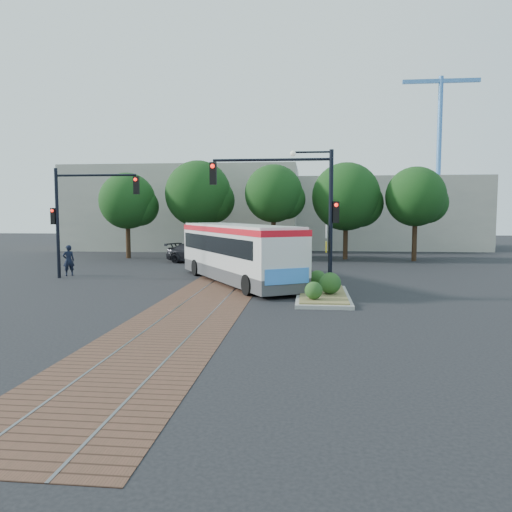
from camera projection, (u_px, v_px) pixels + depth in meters
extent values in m
plane|color=black|center=(215.00, 292.00, 22.55)|extent=(120.00, 120.00, 0.00)
cube|color=#533426|center=(229.00, 280.00, 26.52)|extent=(3.60, 40.00, 0.01)
cube|color=slate|center=(215.00, 280.00, 26.59)|extent=(0.06, 40.00, 0.01)
cube|color=slate|center=(243.00, 280.00, 26.44)|extent=(0.06, 40.00, 0.01)
cylinder|color=#382314|center=(128.00, 240.00, 39.33)|extent=(0.36, 0.36, 2.86)
sphere|color=black|center=(127.00, 201.00, 39.06)|extent=(4.40, 4.40, 4.40)
cylinder|color=#382314|center=(199.00, 238.00, 39.53)|extent=(0.36, 0.36, 3.12)
sphere|color=black|center=(198.00, 194.00, 39.23)|extent=(5.20, 5.20, 5.20)
cylinder|color=#382314|center=(273.00, 238.00, 38.10)|extent=(0.36, 0.36, 3.39)
sphere|color=black|center=(274.00, 194.00, 37.81)|extent=(4.40, 4.40, 4.40)
cylinder|color=#382314|center=(345.00, 241.00, 38.34)|extent=(0.36, 0.36, 2.86)
sphere|color=black|center=(346.00, 197.00, 38.04)|extent=(5.20, 5.20, 5.20)
cylinder|color=#382314|center=(414.00, 240.00, 37.01)|extent=(0.36, 0.36, 3.12)
sphere|color=black|center=(416.00, 197.00, 36.73)|extent=(4.40, 4.40, 4.40)
cube|color=#ADA899|center=(189.00, 209.00, 50.79)|extent=(22.00, 12.00, 8.00)
cube|color=#ADA899|center=(386.00, 213.00, 50.71)|extent=(18.00, 10.00, 7.00)
cylinder|color=#3F72B2|center=(439.00, 162.00, 53.56)|extent=(0.50, 0.50, 18.00)
cube|color=#3F72B2|center=(441.00, 81.00, 52.82)|extent=(8.00, 0.40, 0.40)
cube|color=#404042|center=(237.00, 273.00, 25.70)|extent=(7.60, 10.78, 0.65)
cube|color=silver|center=(237.00, 249.00, 25.59)|extent=(7.62, 10.79, 1.76)
cube|color=black|center=(235.00, 244.00, 25.82)|extent=(7.11, 9.86, 0.83)
cube|color=red|center=(237.00, 229.00, 25.50)|extent=(7.65, 10.81, 0.28)
cube|color=silver|center=(237.00, 226.00, 25.49)|extent=(7.37, 10.43, 0.13)
cube|color=black|center=(286.00, 249.00, 20.63)|extent=(1.34, 0.84, 0.83)
cube|color=#3983E4|center=(287.00, 276.00, 20.58)|extent=(1.79, 1.07, 0.65)
cube|color=orange|center=(266.00, 261.00, 25.29)|extent=(2.15, 3.63, 1.02)
cylinder|color=black|center=(248.00, 285.00, 21.64)|extent=(0.75, 0.96, 0.93)
cylinder|color=black|center=(292.00, 282.00, 22.51)|extent=(0.75, 0.96, 0.93)
cylinder|color=black|center=(196.00, 268.00, 28.47)|extent=(0.75, 0.96, 0.93)
cylinder|color=black|center=(231.00, 266.00, 29.34)|extent=(0.75, 0.96, 0.93)
cube|color=gray|center=(323.00, 296.00, 21.05)|extent=(2.20, 5.20, 0.15)
cube|color=olive|center=(323.00, 294.00, 21.04)|extent=(1.90, 4.80, 0.08)
sphere|color=#1E4719|center=(314.00, 290.00, 19.47)|extent=(0.70, 0.70, 0.70)
sphere|color=#1E4719|center=(330.00, 283.00, 20.77)|extent=(0.90, 0.90, 0.90)
sphere|color=#1E4719|center=(318.00, 279.00, 22.41)|extent=(0.80, 0.80, 0.80)
sphere|color=#1E4719|center=(333.00, 280.00, 22.84)|extent=(0.60, 0.60, 0.60)
cylinder|color=black|center=(331.00, 222.00, 20.95)|extent=(0.18, 0.18, 6.00)
cylinder|color=black|center=(272.00, 160.00, 20.98)|extent=(5.00, 0.12, 0.12)
cube|color=black|center=(213.00, 173.00, 21.29)|extent=(0.28, 0.22, 0.95)
sphere|color=#FF190C|center=(212.00, 166.00, 21.13)|extent=(0.18, 0.18, 0.18)
cube|color=black|center=(336.00, 212.00, 20.89)|extent=(0.26, 0.20, 0.90)
sphere|color=#FF190C|center=(336.00, 205.00, 20.73)|extent=(0.16, 0.16, 0.16)
cube|color=white|center=(326.00, 231.00, 20.88)|extent=(0.04, 0.45, 0.55)
cube|color=yellow|center=(326.00, 247.00, 20.94)|extent=(0.04, 0.45, 0.45)
cylinder|color=black|center=(312.00, 152.00, 20.78)|extent=(1.60, 0.08, 0.08)
sphere|color=silver|center=(293.00, 154.00, 20.87)|extent=(0.24, 0.24, 0.24)
cylinder|color=black|center=(57.00, 224.00, 27.26)|extent=(0.18, 0.18, 6.00)
cylinder|color=black|center=(96.00, 175.00, 26.79)|extent=(4.50, 0.12, 0.12)
cube|color=black|center=(136.00, 185.00, 26.60)|extent=(0.28, 0.22, 0.95)
sphere|color=#FF190C|center=(135.00, 179.00, 26.44)|extent=(0.18, 0.18, 0.18)
cube|color=black|center=(53.00, 216.00, 27.24)|extent=(0.26, 0.20, 0.90)
sphere|color=#FF190C|center=(52.00, 211.00, 27.09)|extent=(0.16, 0.16, 0.16)
imported|color=black|center=(69.00, 260.00, 28.41)|extent=(0.76, 0.73, 1.76)
imported|color=black|center=(198.00, 253.00, 35.46)|extent=(5.23, 3.78, 1.41)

